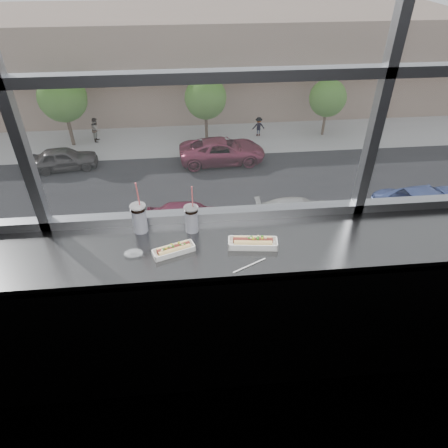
{
  "coord_description": "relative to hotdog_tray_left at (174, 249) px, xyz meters",
  "views": [
    {
      "loc": [
        -0.09,
        -0.61,
        2.6
      ],
      "look_at": [
        0.09,
        1.23,
        1.25
      ],
      "focal_mm": 32.0,
      "sensor_mm": 36.0,
      "label": 1
    }
  ],
  "objects": [
    {
      "name": "wall_back_lower",
      "position": [
        0.21,
        0.32,
        -0.57
      ],
      "size": [
        6.0,
        0.0,
        6.0
      ],
      "primitive_type": "plane",
      "rotation": [
        1.57,
        0.0,
        0.0
      ],
      "color": "black",
      "rests_on": "ground"
    },
    {
      "name": "window_glass",
      "position": [
        0.21,
        0.34,
        1.18
      ],
      "size": [
        6.0,
        0.0,
        6.0
      ],
      "primitive_type": "plane",
      "rotation": [
        1.57,
        0.0,
        0.0
      ],
      "color": "silver",
      "rests_on": "ground"
    },
    {
      "name": "window_mullions",
      "position": [
        0.21,
        0.32,
        1.18
      ],
      "size": [
        6.0,
        0.08,
        2.4
      ],
      "primitive_type": null,
      "color": "gray",
      "rests_on": "ground"
    },
    {
      "name": "counter",
      "position": [
        0.21,
        0.05,
        -0.05
      ],
      "size": [
        6.0,
        0.55,
        0.06
      ],
      "primitive_type": "cube",
      "color": "#595959",
      "rests_on": "ground"
    },
    {
      "name": "counter_fascia",
      "position": [
        0.21,
        -0.21,
        -0.57
      ],
      "size": [
        6.0,
        0.04,
        1.04
      ],
      "primitive_type": "cube",
      "color": "#595959",
      "rests_on": "ground"
    },
    {
      "name": "hotdog_tray_left",
      "position": [
        0.0,
        0.0,
        0.0
      ],
      "size": [
        0.26,
        0.16,
        0.06
      ],
      "rotation": [
        0.0,
        0.0,
        0.34
      ],
      "color": "white",
      "rests_on": "counter"
    },
    {
      "name": "hotdog_tray_right",
      "position": [
        0.46,
        0.01,
        0.0
      ],
      "size": [
        0.3,
        0.13,
        0.07
      ],
      "rotation": [
        0.0,
        0.0,
        -0.12
      ],
      "color": "white",
      "rests_on": "counter"
    },
    {
      "name": "soda_cup_left",
      "position": [
        -0.2,
        0.23,
        0.08
      ],
      "size": [
        0.1,
        0.1,
        0.36
      ],
      "color": "white",
      "rests_on": "counter"
    },
    {
      "name": "soda_cup_right",
      "position": [
        0.11,
        0.21,
        0.07
      ],
      "size": [
        0.09,
        0.09,
        0.33
      ],
      "color": "white",
      "rests_on": "counter"
    },
    {
      "name": "loose_straw",
      "position": [
        0.42,
        -0.16,
        -0.02
      ],
      "size": [
        0.2,
        0.11,
        0.01
      ],
      "primitive_type": "cylinder",
      "rotation": [
        0.0,
        1.57,
        0.47
      ],
      "color": "white",
      "rests_on": "counter"
    },
    {
      "name": "wrapper",
      "position": [
        -0.23,
        0.0,
        -0.01
      ],
      "size": [
        0.1,
        0.07,
        0.03
      ],
      "primitive_type": "ellipsoid",
      "color": "silver",
      "rests_on": "counter"
    },
    {
      "name": "plaza_ground",
      "position": [
        0.21,
        43.82,
        -12.12
      ],
      "size": [
        120.0,
        120.0,
        0.0
      ],
      "primitive_type": "plane",
      "color": "gray",
      "rests_on": "ground"
    },
    {
      "name": "plaza_near",
      "position": [
        0.21,
        7.32,
        -12.1
      ],
      "size": [
        50.0,
        14.0,
        0.04
      ],
      "primitive_type": "cube",
      "color": "gray",
      "rests_on": "plaza_ground"
    },
    {
      "name": "street_asphalt",
      "position": [
        0.21,
        20.32,
        -12.09
      ],
      "size": [
        80.0,
        10.0,
        0.06
      ],
      "primitive_type": "cube",
      "color": "black",
      "rests_on": "plaza_ground"
    },
    {
      "name": "far_sidewalk",
      "position": [
        0.21,
        28.32,
        -12.1
      ],
      "size": [
        80.0,
        6.0,
        0.04
      ],
      "primitive_type": "cube",
      "color": "gray",
      "rests_on": "plaza_ground"
    },
    {
      "name": "far_building",
      "position": [
        0.21,
        38.32,
        -8.12
      ],
      "size": [
        50.0,
        14.0,
        8.0
      ],
      "primitive_type": "cube",
      "color": "gray",
      "rests_on": "plaza_ground"
    },
    {
      "name": "car_far_b",
      "position": [
        2.55,
        24.32,
        -10.93
      ],
      "size": [
        3.15,
        6.95,
        2.28
      ],
      "primitive_type": "imported",
      "rotation": [
        0.0,
        0.0,
        1.62
      ],
      "color": "maroon",
      "rests_on": "street_asphalt"
    },
    {
      "name": "car_far_a",
      "position": [
        -8.57,
        24.32,
        -11.03
      ],
      "size": [
        3.36,
        6.47,
        2.06
      ],
      "primitive_type": "imported",
      "rotation": [
        0.0,
        0.0,
        1.7
      ],
      "color": "#363232",
      "rests_on": "street_asphalt"
    },
    {
      "name": "car_near_d",
      "position": [
        6.17,
        16.32,
        -11.1
      ],
      "size": [
        2.42,
        5.79,
        1.93
      ],
      "primitive_type": "imported",
      "rotation": [
        0.0,
        0.0,
        1.57
      ],
      "color": "silver",
      "rests_on": "street_asphalt"
    },
    {
      "name": "car_near_e",
      "position": [
        13.81,
        16.32,
        -10.93
      ],
      "size": [
        3.15,
        6.94,
        2.27
      ],
      "primitive_type": "imported",
      "rotation": [
        0.0,
        0.0,
        1.62
      ],
      "color": "#485EA8",
      "rests_on": "street_asphalt"
    },
    {
      "name": "car_near_c",
      "position": [
        -0.0,
        16.32,
        -10.96
      ],
      "size": [
        3.01,
        6.71,
        2.2
      ],
      "primitive_type": "imported",
      "rotation": [
        0.0,
        0.0,
        1.53
      ],
      "color": "maroon",
      "rests_on": "street_asphalt"
    },
    {
      "name": "pedestrian_a",
      "position": [
        -7.05,
        28.91,
        -10.95
      ],
      "size": [
        0.76,
        1.01,
        2.27
      ],
      "primitive_type": "imported",
      "rotation": [
        0.0,
        0.0,
        1.57
      ],
      "color": "#66605B",
      "rests_on": "far_sidewalk"
    },
    {
      "name": "pedestrian_c",
      "position": [
        5.92,
        28.65,
        -11.15
      ],
      "size": [
        0.83,
        0.63,
        1.88
      ],
      "primitive_type": "imported",
      "rotation": [
        0.0,
        0.0,
        3.14
      ],
      "color": "#66605B",
      "rests_on": "far_sidewalk"
    },
    {
      "name": "tree_left",
      "position": [
        -8.87,
        28.32,
        -8.35
      ],
      "size": [
        3.56,
        3.56,
        5.57
      ],
      "color": "#47382B",
      "rests_on": "far_sidewalk"
    },
    {
      "name": "tree_center",
      "position": [
        1.65,
        28.32,
        -8.72
      ],
      "size": [
        3.21,
        3.21,
        5.02
      ],
      "color": "#47382B",
      "rests_on": "far_sidewalk"
    },
    {
      "name": "tree_right",
      "position": [
        11.24,
        28.32,
        -9.04
      ],
      "size": [
        2.91,
        2.91,
        4.55
      ],
      "color": "#47382B",
      "rests_on": "far_sidewalk"
    }
  ]
}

